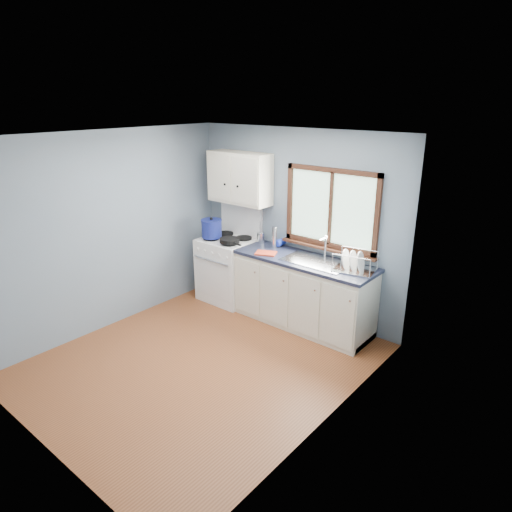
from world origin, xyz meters
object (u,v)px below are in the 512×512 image
Objects in this scene: base_cabinets at (303,296)px; sink at (316,267)px; gas_range at (229,267)px; utensil_crock at (261,237)px; stockpot at (212,228)px; dish_rack at (354,265)px; thermos at (274,237)px; skillet at (230,240)px.

base_cabinets is 0.48m from sink.
gas_range reaches higher than utensil_crock.
utensil_crock is at bearing 28.91° from stockpot.
stockpot is 0.70× the size of dish_rack.
gas_range is at bearing -169.64° from thermos.
stockpot is at bearing -162.88° from thermos.
utensil_crock is at bearing 170.02° from sink.
gas_range is 3.08× the size of skillet.
stockpot is at bearing -174.35° from sink.
stockpot is (-0.37, 0.02, 0.10)m from skillet.
dish_rack reaches higher than base_cabinets.
stockpot is at bearing -168.40° from skillet.
sink and thermos have the same top height.
base_cabinets is at bearing 24.44° from skillet.
gas_range is 0.74× the size of base_cabinets.
utensil_crock is at bearing 166.80° from thermos.
stockpot reaches higher than sink.
base_cabinets is at bearing -12.00° from utensil_crock.
thermos reaches higher than base_cabinets.
skillet is at bearing -150.90° from thermos.
gas_range is 3.71× the size of utensil_crock.
sink reaches higher than skillet.
thermos is at bearing 165.69° from dish_rack.
gas_range is 2.04m from dish_rack.
skillet is 1.48× the size of thermos.
base_cabinets is 6.22× the size of thermos.
dish_rack is (1.53, -0.15, -0.01)m from utensil_crock.
dish_rack is at bearing 1.57° from gas_range.
sink reaches higher than base_cabinets.
stockpot is at bearing 174.66° from dish_rack.
dish_rack is (1.25, -0.08, -0.08)m from thermos.
gas_range is 0.64m from stockpot.
base_cabinets is 1.64m from stockpot.
gas_range is at bearing 170.92° from dish_rack.
dish_rack is at bearing -3.65° from thermos.
thermos is at bearing 10.36° from gas_range.
base_cabinets is 1.05m from utensil_crock.
skillet is at bearing -170.50° from base_cabinets.
utensil_crock is at bearing 163.90° from dish_rack.
thermos is (0.91, 0.28, -0.02)m from stockpot.
gas_range is at bearing 39.66° from stockpot.
stockpot is 1.23× the size of thermos.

